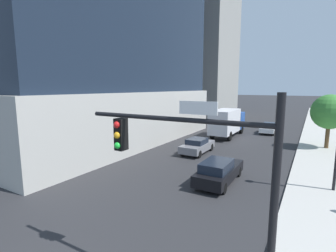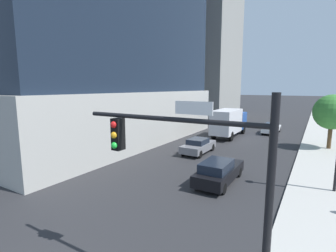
{
  "view_description": "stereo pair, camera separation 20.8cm",
  "coord_description": "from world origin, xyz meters",
  "px_view_note": "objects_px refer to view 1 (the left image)",
  "views": [
    {
      "loc": [
        6.78,
        -2.39,
        5.94
      ],
      "look_at": [
        -1.22,
        11.39,
        3.48
      ],
      "focal_mm": 26.87,
      "sensor_mm": 36.0,
      "label": 1
    },
    {
      "loc": [
        6.96,
        -2.28,
        5.94
      ],
      "look_at": [
        -1.22,
        11.39,
        3.48
      ],
      "focal_mm": 26.87,
      "sensor_mm": 36.0,
      "label": 2
    }
  ],
  "objects_px": {
    "traffic_light_pole": "(194,159)",
    "car_gray": "(197,146)",
    "car_black": "(219,171)",
    "car_white": "(269,128)",
    "street_tree": "(330,112)",
    "box_truck": "(227,121)",
    "construction_building": "(200,27)"
  },
  "relations": [
    {
      "from": "construction_building",
      "to": "car_white",
      "type": "distance_m",
      "value": 30.01
    },
    {
      "from": "car_black",
      "to": "street_tree",
      "type": "bearing_deg",
      "value": 65.39
    },
    {
      "from": "traffic_light_pole",
      "to": "car_gray",
      "type": "distance_m",
      "value": 15.97
    },
    {
      "from": "car_black",
      "to": "car_gray",
      "type": "bearing_deg",
      "value": 124.3
    },
    {
      "from": "construction_building",
      "to": "car_gray",
      "type": "xyz_separation_m",
      "value": [
        13.18,
        -31.02,
        -17.85
      ]
    },
    {
      "from": "car_black",
      "to": "car_white",
      "type": "height_order",
      "value": "car_black"
    },
    {
      "from": "car_gray",
      "to": "car_white",
      "type": "xyz_separation_m",
      "value": [
        4.06,
        14.15,
        -0.0
      ]
    },
    {
      "from": "box_truck",
      "to": "street_tree",
      "type": "bearing_deg",
      "value": -7.85
    },
    {
      "from": "car_gray",
      "to": "box_truck",
      "type": "distance_m",
      "value": 9.03
    },
    {
      "from": "street_tree",
      "to": "car_black",
      "type": "bearing_deg",
      "value": -114.61
    },
    {
      "from": "car_gray",
      "to": "traffic_light_pole",
      "type": "bearing_deg",
      "value": -67.03
    },
    {
      "from": "construction_building",
      "to": "traffic_light_pole",
      "type": "relative_size",
      "value": 7.38
    },
    {
      "from": "car_black",
      "to": "construction_building",
      "type": "bearing_deg",
      "value": 115.0
    },
    {
      "from": "box_truck",
      "to": "car_white",
      "type": "bearing_deg",
      "value": 52.01
    },
    {
      "from": "traffic_light_pole",
      "to": "car_gray",
      "type": "xyz_separation_m",
      "value": [
        -6.1,
        14.4,
        -3.26
      ]
    },
    {
      "from": "street_tree",
      "to": "traffic_light_pole",
      "type": "bearing_deg",
      "value": -100.7
    },
    {
      "from": "construction_building",
      "to": "street_tree",
      "type": "height_order",
      "value": "construction_building"
    },
    {
      "from": "car_gray",
      "to": "box_truck",
      "type": "height_order",
      "value": "box_truck"
    },
    {
      "from": "car_black",
      "to": "box_truck",
      "type": "distance_m",
      "value": 15.49
    },
    {
      "from": "street_tree",
      "to": "box_truck",
      "type": "bearing_deg",
      "value": 172.15
    },
    {
      "from": "traffic_light_pole",
      "to": "box_truck",
      "type": "bearing_deg",
      "value": 104.65
    },
    {
      "from": "car_white",
      "to": "box_truck",
      "type": "bearing_deg",
      "value": -127.99
    },
    {
      "from": "street_tree",
      "to": "box_truck",
      "type": "height_order",
      "value": "street_tree"
    },
    {
      "from": "traffic_light_pole",
      "to": "car_white",
      "type": "relative_size",
      "value": 1.24
    },
    {
      "from": "car_gray",
      "to": "car_white",
      "type": "bearing_deg",
      "value": 73.98
    },
    {
      "from": "traffic_light_pole",
      "to": "car_gray",
      "type": "relative_size",
      "value": 1.39
    },
    {
      "from": "car_gray",
      "to": "car_white",
      "type": "distance_m",
      "value": 14.72
    },
    {
      "from": "street_tree",
      "to": "car_white",
      "type": "height_order",
      "value": "street_tree"
    },
    {
      "from": "car_white",
      "to": "box_truck",
      "type": "distance_m",
      "value": 6.71
    },
    {
      "from": "traffic_light_pole",
      "to": "car_gray",
      "type": "height_order",
      "value": "traffic_light_pole"
    },
    {
      "from": "street_tree",
      "to": "box_truck",
      "type": "relative_size",
      "value": 0.67
    },
    {
      "from": "car_white",
      "to": "box_truck",
      "type": "xyz_separation_m",
      "value": [
        -4.06,
        -5.2,
        1.19
      ]
    }
  ]
}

